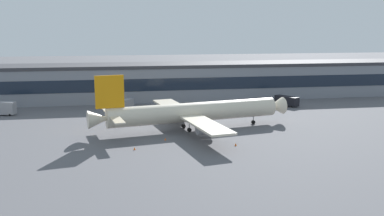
% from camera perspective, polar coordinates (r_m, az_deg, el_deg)
% --- Properties ---
extents(ground_plane, '(600.00, 600.00, 0.00)m').
position_cam_1_polar(ground_plane, '(110.54, 2.17, -3.32)').
color(ground_plane, '#56565B').
extents(terminal_building, '(186.24, 17.82, 13.27)m').
position_cam_1_polar(terminal_building, '(161.28, -1.72, 3.59)').
color(terminal_building, gray).
rests_on(terminal_building, ground_plane).
extents(airliner, '(54.43, 46.92, 15.27)m').
position_cam_1_polar(airliner, '(112.94, -0.10, -0.57)').
color(airliner, beige).
rests_on(airliner, ground_plane).
extents(stair_truck, '(5.36, 6.31, 3.55)m').
position_cam_1_polar(stair_truck, '(141.30, -8.71, 0.51)').
color(stair_truck, gray).
rests_on(stair_truck, ground_plane).
extents(catering_truck, '(7.62, 4.33, 4.15)m').
position_cam_1_polar(catering_truck, '(143.66, -23.66, 0.01)').
color(catering_truck, gray).
rests_on(catering_truck, ground_plane).
extents(fuel_truck, '(6.87, 8.59, 3.35)m').
position_cam_1_polar(fuel_truck, '(150.58, 12.38, 0.98)').
color(fuel_truck, black).
rests_on(fuel_truck, ground_plane).
extents(traffic_cone_0, '(0.48, 0.48, 0.60)m').
position_cam_1_polar(traffic_cone_0, '(96.45, -7.62, -5.35)').
color(traffic_cone_0, '#F2590C').
rests_on(traffic_cone_0, ground_plane).
extents(traffic_cone_1, '(0.46, 0.46, 0.58)m').
position_cam_1_polar(traffic_cone_1, '(103.71, -3.56, -4.12)').
color(traffic_cone_1, '#F2590C').
rests_on(traffic_cone_1, ground_plane).
extents(traffic_cone_2, '(0.51, 0.51, 0.64)m').
position_cam_1_polar(traffic_cone_2, '(99.28, 5.81, -4.82)').
color(traffic_cone_2, '#F2590C').
rests_on(traffic_cone_2, ground_plane).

